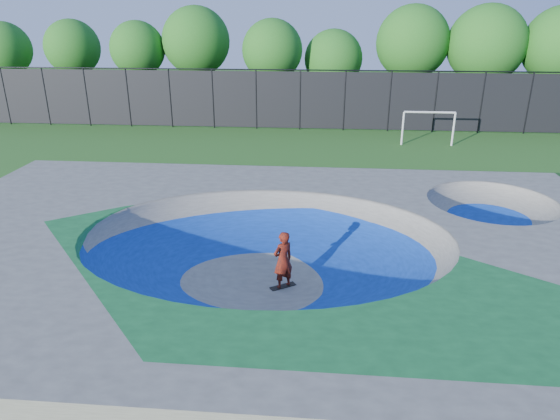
# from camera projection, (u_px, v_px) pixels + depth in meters

# --- Properties ---
(ground) EXTENTS (120.00, 120.00, 0.00)m
(ground) POSITION_uv_depth(u_px,v_px,m) (266.00, 280.00, 15.14)
(ground) COLOR #265D19
(ground) RESTS_ON ground
(skate_deck) EXTENTS (22.00, 14.00, 1.50)m
(skate_deck) POSITION_uv_depth(u_px,v_px,m) (266.00, 258.00, 14.86)
(skate_deck) COLOR gray
(skate_deck) RESTS_ON ground
(skater) EXTENTS (0.77, 0.75, 1.79)m
(skater) POSITION_uv_depth(u_px,v_px,m) (283.00, 260.00, 14.38)
(skater) COLOR #A9240D
(skater) RESTS_ON ground
(skateboard) EXTENTS (0.78, 0.60, 0.05)m
(skateboard) POSITION_uv_depth(u_px,v_px,m) (283.00, 287.00, 14.71)
(skateboard) COLOR black
(skateboard) RESTS_ON ground
(soccer_goal) EXTENTS (3.13, 0.12, 2.07)m
(soccer_goal) POSITION_uv_depth(u_px,v_px,m) (429.00, 122.00, 29.98)
(soccer_goal) COLOR silver
(soccer_goal) RESTS_ON ground
(fence) EXTENTS (48.09, 0.09, 4.04)m
(fence) POSITION_uv_depth(u_px,v_px,m) (300.00, 99.00, 33.81)
(fence) COLOR black
(fence) RESTS_ON ground
(treeline) EXTENTS (51.36, 7.19, 8.22)m
(treeline) POSITION_uv_depth(u_px,v_px,m) (319.00, 47.00, 37.15)
(treeline) COLOR #4D3726
(treeline) RESTS_ON ground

